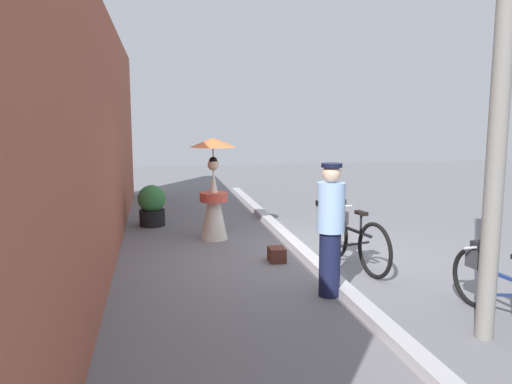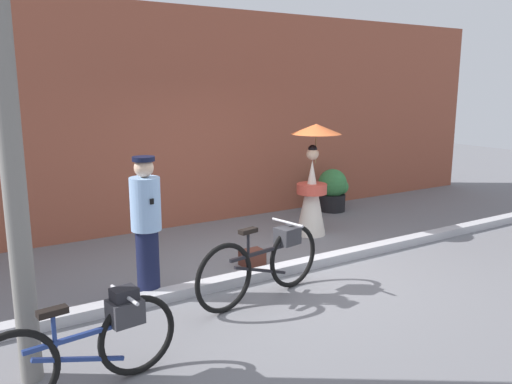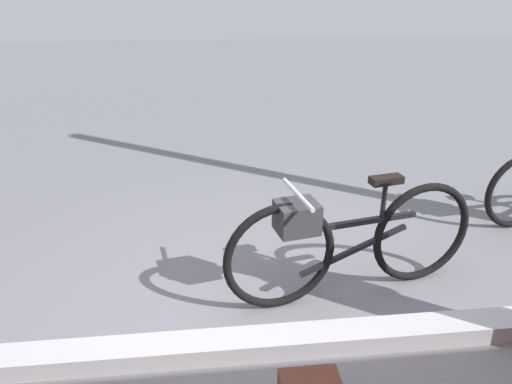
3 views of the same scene
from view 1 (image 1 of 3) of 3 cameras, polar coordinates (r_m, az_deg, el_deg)
name	(u,v)px [view 1 (image 1 of 3)]	position (r m, az deg, el deg)	size (l,w,h in m)	color
ground_plane	(303,256)	(8.16, 5.28, -7.10)	(30.00, 30.00, 0.00)	slate
building_wall	(95,140)	(7.59, -17.37, 5.48)	(14.00, 0.40, 3.68)	brown
sidewalk_curb	(304,253)	(8.15, 5.29, -6.70)	(14.00, 0.20, 0.12)	#B2B2B7
bicycle_near_officer	(501,282)	(6.19, 25.47, -9.01)	(1.67, 0.48, 0.79)	black
bicycle_far_side	(351,237)	(7.63, 10.45, -4.95)	(1.82, 0.52, 0.86)	black
person_officer	(330,226)	(6.26, 8.25, -3.80)	(0.34, 0.38, 1.63)	#141938
person_with_parasol	(214,189)	(9.10, -4.73, 0.38)	(0.81, 0.81, 1.80)	silver
potted_plant_by_door	(152,205)	(10.47, -11.42, -1.38)	(0.57, 0.55, 0.82)	black
backpack_on_pavement	(277,254)	(7.83, 2.36, -6.90)	(0.31, 0.24, 0.21)	#592D23
utility_pole	(501,93)	(5.36, 25.47, 9.91)	(0.18, 0.18, 4.80)	slate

